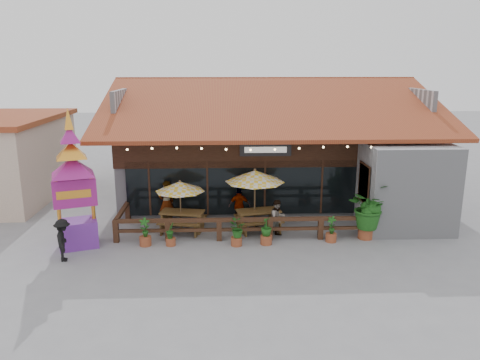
{
  "coord_description": "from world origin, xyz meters",
  "views": [
    {
      "loc": [
        -2.4,
        -17.77,
        6.75
      ],
      "look_at": [
        -1.6,
        1.5,
        1.95
      ],
      "focal_mm": 35.0,
      "sensor_mm": 36.0,
      "label": 1
    }
  ],
  "objects_px": {
    "umbrella_left": "(180,187)",
    "thai_sign_tower": "(73,170)",
    "umbrella_right": "(255,176)",
    "tropical_plant": "(367,208)",
    "picnic_table_left": "(182,218)",
    "picnic_table_right": "(259,217)",
    "pedestrian": "(63,240)"
  },
  "relations": [
    {
      "from": "picnic_table_left",
      "to": "tropical_plant",
      "type": "distance_m",
      "value": 7.46
    },
    {
      "from": "umbrella_right",
      "to": "tropical_plant",
      "type": "relative_size",
      "value": 1.23
    },
    {
      "from": "pedestrian",
      "to": "thai_sign_tower",
      "type": "bearing_deg",
      "value": -20.19
    },
    {
      "from": "umbrella_left",
      "to": "thai_sign_tower",
      "type": "bearing_deg",
      "value": -157.36
    },
    {
      "from": "picnic_table_left",
      "to": "pedestrian",
      "type": "height_order",
      "value": "pedestrian"
    },
    {
      "from": "umbrella_right",
      "to": "pedestrian",
      "type": "height_order",
      "value": "umbrella_right"
    },
    {
      "from": "tropical_plant",
      "to": "umbrella_right",
      "type": "bearing_deg",
      "value": 164.13
    },
    {
      "from": "picnic_table_left",
      "to": "umbrella_right",
      "type": "bearing_deg",
      "value": 1.26
    },
    {
      "from": "thai_sign_tower",
      "to": "pedestrian",
      "type": "distance_m",
      "value": 2.58
    },
    {
      "from": "picnic_table_right",
      "to": "tropical_plant",
      "type": "relative_size",
      "value": 0.92
    },
    {
      "from": "umbrella_right",
      "to": "thai_sign_tower",
      "type": "bearing_deg",
      "value": -166.66
    },
    {
      "from": "picnic_table_right",
      "to": "pedestrian",
      "type": "height_order",
      "value": "pedestrian"
    },
    {
      "from": "tropical_plant",
      "to": "umbrella_left",
      "type": "bearing_deg",
      "value": 170.93
    },
    {
      "from": "tropical_plant",
      "to": "pedestrian",
      "type": "xyz_separation_m",
      "value": [
        -11.26,
        -1.7,
        -0.51
      ]
    },
    {
      "from": "umbrella_left",
      "to": "tropical_plant",
      "type": "height_order",
      "value": "tropical_plant"
    },
    {
      "from": "picnic_table_left",
      "to": "tropical_plant",
      "type": "xyz_separation_m",
      "value": [
        7.34,
        -1.17,
        0.7
      ]
    },
    {
      "from": "tropical_plant",
      "to": "pedestrian",
      "type": "relative_size",
      "value": 1.46
    },
    {
      "from": "picnic_table_left",
      "to": "tropical_plant",
      "type": "relative_size",
      "value": 0.91
    },
    {
      "from": "thai_sign_tower",
      "to": "tropical_plant",
      "type": "xyz_separation_m",
      "value": [
        11.14,
        0.38,
        -1.71
      ]
    },
    {
      "from": "umbrella_right",
      "to": "picnic_table_right",
      "type": "bearing_deg",
      "value": -21.1
    },
    {
      "from": "umbrella_right",
      "to": "pedestrian",
      "type": "xyz_separation_m",
      "value": [
        -6.92,
        -2.93,
        -1.52
      ]
    },
    {
      "from": "umbrella_left",
      "to": "picnic_table_left",
      "type": "bearing_deg",
      "value": -12.14
    },
    {
      "from": "umbrella_left",
      "to": "thai_sign_tower",
      "type": "distance_m",
      "value": 4.2
    },
    {
      "from": "picnic_table_left",
      "to": "picnic_table_right",
      "type": "relative_size",
      "value": 0.99
    },
    {
      "from": "tropical_plant",
      "to": "picnic_table_left",
      "type": "bearing_deg",
      "value": 170.96
    },
    {
      "from": "umbrella_right",
      "to": "picnic_table_right",
      "type": "relative_size",
      "value": 1.34
    },
    {
      "from": "umbrella_right",
      "to": "picnic_table_right",
      "type": "height_order",
      "value": "umbrella_right"
    },
    {
      "from": "pedestrian",
      "to": "picnic_table_right",
      "type": "bearing_deg",
      "value": -82.88
    },
    {
      "from": "picnic_table_right",
      "to": "pedestrian",
      "type": "bearing_deg",
      "value": -157.94
    },
    {
      "from": "umbrella_left",
      "to": "pedestrian",
      "type": "distance_m",
      "value": 4.95
    },
    {
      "from": "umbrella_right",
      "to": "pedestrian",
      "type": "relative_size",
      "value": 1.79
    },
    {
      "from": "picnic_table_left",
      "to": "thai_sign_tower",
      "type": "bearing_deg",
      "value": -157.86
    }
  ]
}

